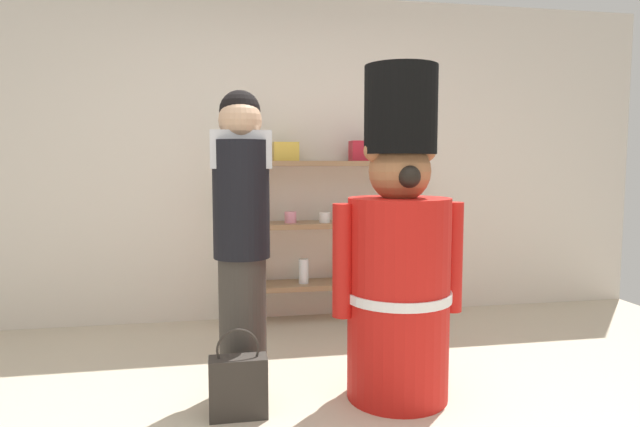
{
  "coord_description": "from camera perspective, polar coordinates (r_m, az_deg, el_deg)",
  "views": [
    {
      "loc": [
        -0.47,
        -2.27,
        1.26
      ],
      "look_at": [
        0.05,
        0.56,
        1.0
      ],
      "focal_mm": 30.56,
      "sensor_mm": 36.0,
      "label": 1
    }
  ],
  "objects": [
    {
      "name": "back_wall",
      "position": [
        4.49,
        -4.47,
        5.68
      ],
      "size": [
        6.4,
        0.12,
        2.6
      ],
      "primitive_type": "cube",
      "color": "silver",
      "rests_on": "ground_plane"
    },
    {
      "name": "merchandise_shelf",
      "position": [
        4.35,
        0.44,
        -0.47
      ],
      "size": [
        1.41,
        0.35,
        1.62
      ],
      "color": "#93704C",
      "rests_on": "ground_plane"
    },
    {
      "name": "teddy_bear_guard",
      "position": [
        2.94,
        8.24,
        -4.83
      ],
      "size": [
        0.72,
        0.57,
        1.77
      ],
      "color": "red",
      "rests_on": "ground_plane"
    },
    {
      "name": "person_shopper",
      "position": [
        2.94,
        -8.2,
        -2.11
      ],
      "size": [
        0.32,
        0.3,
        1.65
      ],
      "color": "#38332D",
      "rests_on": "ground_plane"
    },
    {
      "name": "shopping_bag",
      "position": [
        2.87,
        -8.55,
        -17.39
      ],
      "size": [
        0.29,
        0.13,
        0.45
      ],
      "color": "#332D28",
      "rests_on": "ground_plane"
    }
  ]
}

